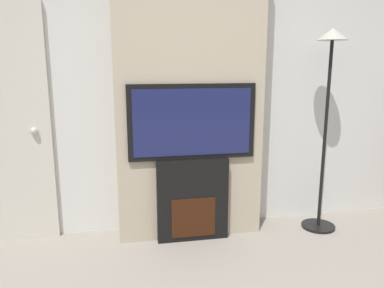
{
  "coord_description": "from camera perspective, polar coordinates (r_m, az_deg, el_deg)",
  "views": [
    {
      "loc": [
        -0.58,
        -1.35,
        1.53
      ],
      "look_at": [
        0.0,
        1.7,
        0.86
      ],
      "focal_mm": 35.0,
      "sensor_mm": 36.0,
      "label": 1
    }
  ],
  "objects": [
    {
      "name": "floor_lamp",
      "position": [
        3.55,
        20.05,
        7.33
      ],
      "size": [
        0.31,
        0.31,
        1.83
      ],
      "color": "black",
      "rests_on": "ground_plane"
    },
    {
      "name": "chimney_breast",
      "position": [
        3.26,
        -0.49,
        8.97
      ],
      "size": [
        1.27,
        0.3,
        2.7
      ],
      "color": "tan",
      "rests_on": "ground_plane"
    },
    {
      "name": "fireplace",
      "position": [
        3.32,
        0.0,
        -8.4
      ],
      "size": [
        0.62,
        0.15,
        0.73
      ],
      "color": "black",
      "rests_on": "ground_plane"
    },
    {
      "name": "television",
      "position": [
        3.15,
        0.01,
        3.39
      ],
      "size": [
        1.08,
        0.07,
        0.64
      ],
      "color": "black",
      "rests_on": "fireplace"
    },
    {
      "name": "wall_back",
      "position": [
        3.44,
        -1.03,
        9.13
      ],
      "size": [
        6.0,
        0.06,
        2.7
      ],
      "color": "silver",
      "rests_on": "ground_plane"
    }
  ]
}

